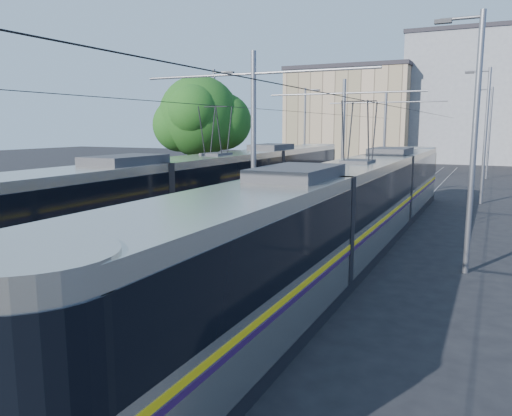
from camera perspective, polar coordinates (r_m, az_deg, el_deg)
The scene contains 13 objects.
ground at distance 12.77m, azimuth -16.52°, elevation -12.23°, with size 160.00×160.00×0.00m, color black.
platform at distance 27.34m, azimuth 7.98°, elevation -0.17°, with size 4.00×50.00×0.30m, color gray.
tactile_strip_left at distance 27.78m, azimuth 5.14°, elevation 0.35°, with size 0.70×50.00×0.01m, color gray.
tactile_strip_right at distance 26.92m, azimuth 10.93°, elevation -0.07°, with size 0.70×50.00×0.01m, color gray.
rails at distance 27.36m, azimuth 7.98°, elevation -0.45°, with size 8.71×70.00×0.03m.
tram_left at distance 23.49m, azimuth -4.54°, elevation 2.18°, with size 2.43×31.68×5.50m.
tram_right at distance 18.80m, azimuth 11.43°, elevation 0.71°, with size 2.43×31.14×5.50m.
catenary at distance 24.27m, azimuth 6.15°, elevation 9.05°, with size 9.20×70.00×7.00m.
street_lamps at distance 30.81m, azimuth 10.44°, elevation 8.36°, with size 15.18×38.22×8.00m.
shelter at distance 24.09m, azimuth 7.76°, elevation 2.04°, with size 1.08×1.30×2.47m.
tree at distance 29.81m, azimuth -5.80°, elevation 10.19°, with size 5.19×4.80×7.54m.
building_left at distance 71.09m, azimuth 11.01°, elevation 10.44°, with size 16.32×12.24×12.46m.
building_centre at distance 72.84m, azimuth 24.41°, elevation 11.34°, with size 18.36×14.28×16.46m.
Camera 1 is at (8.11, -8.72, 4.60)m, focal length 35.00 mm.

